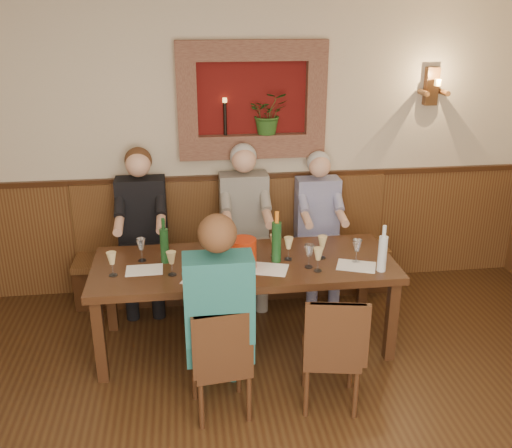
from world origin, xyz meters
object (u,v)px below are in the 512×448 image
Objects in this scene: dining_table at (244,270)px; wine_bottle_green_b at (164,245)px; chair_near_right at (330,372)px; water_bottle at (383,253)px; person_chair_front at (219,330)px; spittoon_bucket at (243,253)px; wine_bottle_green_a at (276,241)px; person_bench_right at (318,237)px; person_bench_mid at (245,237)px; person_bench_left at (143,242)px; bench at (234,261)px; chair_near_left at (221,381)px.

wine_bottle_green_b is (-0.62, 0.08, 0.23)m from dining_table.
wine_bottle_green_b reaches higher than chair_near_right.
person_chair_front is at bearing -159.46° from water_bottle.
spittoon_bucket is 0.29m from wine_bottle_green_a.
spittoon_bucket is (-0.83, -0.94, 0.29)m from person_bench_right.
water_bottle is (0.52, 0.55, 0.64)m from chair_near_right.
person_bench_mid is 1.01× the size of person_chair_front.
person_chair_front is at bearing -174.58° from chair_near_right.
wine_bottle_green_b is at bearing -133.68° from person_bench_mid.
spittoon_bucket is at bearing -97.21° from person_bench_mid.
person_bench_right is (1.65, 0.00, -0.04)m from person_bench_left.
bench reaches higher than chair_near_left.
bench is 7.13× the size of wine_bottle_green_a.
person_chair_front reaches higher than chair_near_left.
bench is 2.02× the size of person_chair_front.
dining_table is 0.22m from spittoon_bucket.
chair_near_left is 0.99m from spittoon_bucket.
water_bottle is (0.77, -0.28, -0.02)m from wine_bottle_green_a.
person_bench_left reaches higher than chair_near_right.
wine_bottle_green_a is at bearing -37.78° from person_bench_left.
wine_bottle_green_a is (-0.55, -0.86, 0.35)m from person_bench_right.
chair_near_left is 0.58× the size of person_bench_left.
person_bench_left is 0.95m from person_bench_mid.
water_bottle reaches higher than bench.
person_bench_right is 5.94× the size of spittoon_bucket.
dining_table is 2.72× the size of chair_near_right.
person_bench_right is 1.93m from person_chair_front.
chair_near_left is 1.18m from wine_bottle_green_a.
chair_near_left reaches higher than dining_table.
water_bottle reaches higher than chair_near_left.
person_chair_front is 6.30× the size of spittoon_bucket.
chair_near_right is 2.10× the size of wine_bottle_green_a.
chair_near_left is 2.30× the size of water_bottle.
person_chair_front is at bearing -108.50° from dining_table.
spittoon_bucket reaches higher than dining_table.
bench is 0.90m from person_bench_left.
chair_near_left is 1.18m from wine_bottle_green_b.
chair_near_right is at bearing -7.21° from chair_near_left.
wine_bottle_green_b is at bearing -125.83° from bench.
person_bench_right reaches higher than wine_bottle_green_a.
bench is 2.01× the size of person_bench_mid.
chair_near_right is 2.38× the size of wine_bottle_green_b.
person_bench_left reaches higher than bench.
spittoon_bucket is 0.56× the size of wine_bottle_green_a.
person_bench_right reaches higher than dining_table.
chair_near_left is at bearing -88.05° from person_chair_front.
person_bench_left is at bearing 110.03° from person_chair_front.
dining_table is at bearing -90.00° from bench.
person_bench_mid is 1.65m from person_chair_front.
bench is at bearing 129.75° from water_bottle.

